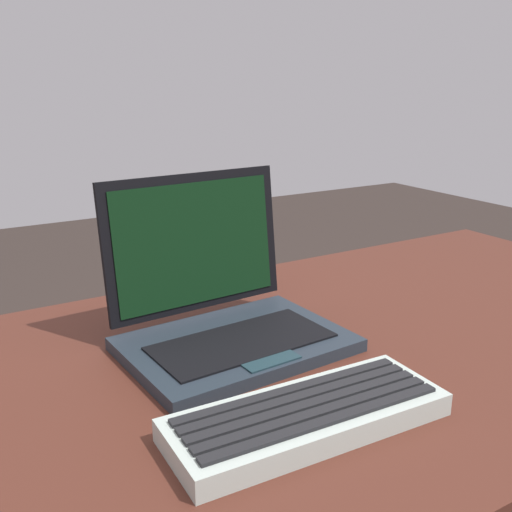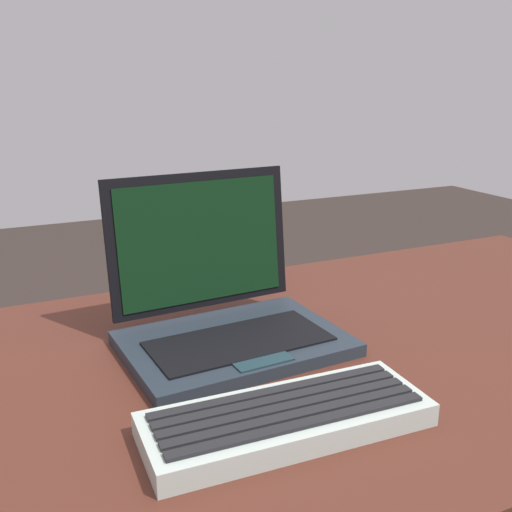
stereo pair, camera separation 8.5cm
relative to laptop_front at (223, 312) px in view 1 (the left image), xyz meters
name	(u,v)px [view 1 (the left image)]	position (x,y,z in m)	size (l,w,h in m)	color
desk	(306,405)	(0.10, -0.08, -0.14)	(1.53, 0.73, 0.71)	#4C2319
laptop_front	(223,312)	(0.00, 0.00, 0.00)	(0.32, 0.26, 0.24)	#212A34
external_keyboard	(308,416)	(-0.02, -0.25, -0.03)	(0.33, 0.13, 0.03)	#B0BEB5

